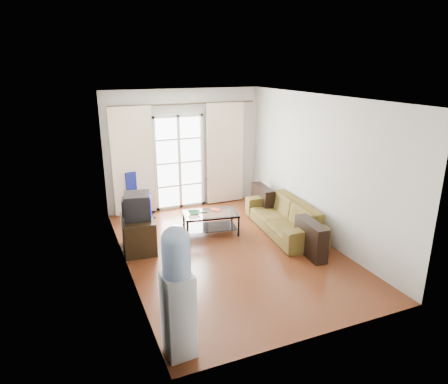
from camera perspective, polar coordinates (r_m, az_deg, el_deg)
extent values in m
plane|color=brown|center=(7.28, 0.81, -8.33)|extent=(5.20, 5.20, 0.00)
plane|color=white|center=(6.55, 0.92, 13.37)|extent=(5.20, 5.20, 0.00)
cube|color=silver|center=(9.17, -5.66, 6.06)|extent=(3.60, 0.02, 2.70)
cube|color=silver|center=(4.66, 13.77, -6.25)|extent=(3.60, 0.02, 2.70)
cube|color=silver|center=(6.32, -14.28, 0.15)|extent=(0.02, 5.20, 2.70)
cube|color=silver|center=(7.66, 13.32, 3.31)|extent=(0.02, 5.20, 2.70)
cube|color=white|center=(9.15, -6.44, 4.24)|extent=(1.01, 0.02, 2.04)
cube|color=white|center=(9.13, -6.40, 4.21)|extent=(1.16, 0.06, 2.15)
cylinder|color=#4C3F2D|center=(8.92, -5.67, 12.43)|extent=(3.30, 0.04, 0.04)
cube|color=#FBE6CA|center=(8.82, -12.89, 4.22)|extent=(0.90, 0.07, 2.35)
cube|color=#FBE6CA|center=(9.40, 0.14, 5.51)|extent=(0.90, 0.07, 2.35)
cube|color=#969598|center=(9.59, -0.73, 0.37)|extent=(0.64, 0.12, 0.64)
imported|color=brown|center=(8.03, 8.53, -3.50)|extent=(2.29, 1.22, 0.63)
cube|color=silver|center=(7.82, -1.95, -3.06)|extent=(1.13, 0.76, 0.01)
cube|color=black|center=(7.93, -1.92, -5.02)|extent=(1.07, 0.70, 0.01)
cube|color=black|center=(7.58, -5.21, -5.55)|extent=(0.05, 0.05, 0.42)
cube|color=black|center=(7.76, 2.06, -4.90)|extent=(0.05, 0.05, 0.42)
cube|color=black|center=(8.08, -5.76, -4.06)|extent=(0.05, 0.05, 0.42)
cube|color=black|center=(8.25, 1.08, -3.49)|extent=(0.05, 0.05, 0.42)
imported|color=#31863C|center=(7.76, -4.27, -3.00)|extent=(0.30, 0.30, 0.06)
imported|color=red|center=(7.91, -1.59, -2.69)|extent=(0.33, 0.33, 0.02)
cube|color=black|center=(7.85, -2.84, -2.88)|extent=(0.16, 0.05, 0.02)
cube|color=black|center=(7.36, -12.12, -5.86)|extent=(0.62, 0.87, 0.60)
cube|color=black|center=(7.18, -12.25, -1.95)|extent=(0.54, 0.57, 0.45)
cube|color=#0C19E5|center=(7.18, -10.43, -1.84)|extent=(0.09, 0.39, 0.33)
cube|color=black|center=(7.19, -13.81, -2.03)|extent=(0.20, 0.35, 0.29)
cylinder|color=black|center=(8.88, -11.73, -2.01)|extent=(0.05, 0.05, 0.50)
cylinder|color=navy|center=(8.80, -11.82, -0.54)|extent=(0.48, 0.48, 0.08)
cube|color=navy|center=(8.89, -12.77, 1.57)|extent=(0.38, 0.21, 0.41)
cube|color=silver|center=(4.73, -6.51, -17.09)|extent=(0.35, 0.35, 1.03)
cylinder|color=#8DA9D9|center=(4.36, -6.84, -9.29)|extent=(0.31, 0.31, 0.41)
sphere|color=#8DA9D9|center=(4.27, -6.94, -6.83)|extent=(0.31, 0.31, 0.31)
cube|color=black|center=(4.59, -4.72, -12.99)|extent=(0.05, 0.13, 0.11)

